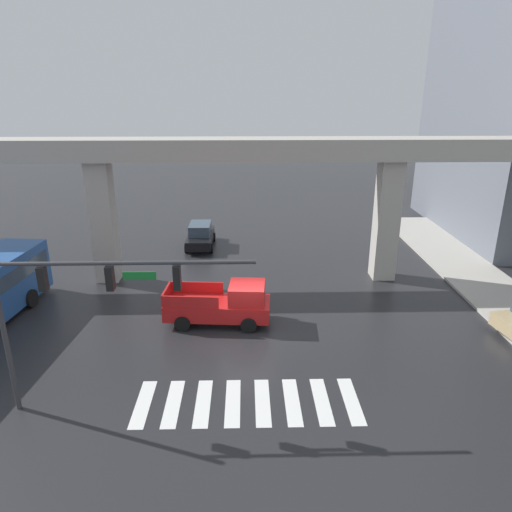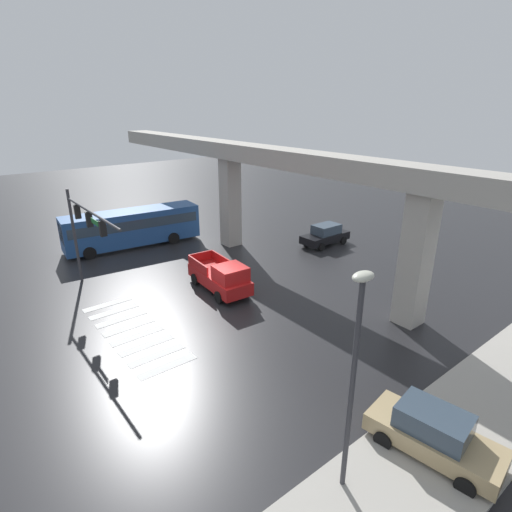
{
  "view_description": "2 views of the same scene",
  "coord_description": "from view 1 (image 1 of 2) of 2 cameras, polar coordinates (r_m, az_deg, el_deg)",
  "views": [
    {
      "loc": [
        -0.03,
        -19.88,
        10.98
      ],
      "look_at": [
        0.52,
        3.72,
        2.49
      ],
      "focal_mm": 32.94,
      "sensor_mm": 36.0,
      "label": 1
    },
    {
      "loc": [
        18.42,
        -11.81,
        11.17
      ],
      "look_at": [
        -0.93,
        3.52,
        1.84
      ],
      "focal_mm": 28.53,
      "sensor_mm": 36.0,
      "label": 2
    }
  ],
  "objects": [
    {
      "name": "pickup_truck",
      "position": [
        23.1,
        -3.94,
        -5.89
      ],
      "size": [
        5.23,
        2.37,
        2.08
      ],
      "color": "red",
      "rests_on": "ground"
    },
    {
      "name": "ground_plane",
      "position": [
        22.71,
        -1.1,
        -9.13
      ],
      "size": [
        120.0,
        120.0,
        0.0
      ],
      "primitive_type": "plane",
      "color": "#232326"
    },
    {
      "name": "sedan_black",
      "position": [
        34.38,
        -6.77,
        2.51
      ],
      "size": [
        1.98,
        4.31,
        1.72
      ],
      "color": "black",
      "rests_on": "ground"
    },
    {
      "name": "crosswalk_stripes",
      "position": [
        18.19,
        -1.01,
        -17.33
      ],
      "size": [
        8.25,
        2.8,
        0.01
      ],
      "color": "silver",
      "rests_on": "ground"
    },
    {
      "name": "traffic_signal_mast",
      "position": [
        16.71,
        -20.87,
        -4.19
      ],
      "size": [
        8.69,
        0.32,
        6.2
      ],
      "color": "#38383D",
      "rests_on": "ground"
    },
    {
      "name": "elevated_overpass",
      "position": [
        26.86,
        -1.28,
        11.44
      ],
      "size": [
        51.59,
        2.08,
        8.34
      ],
      "color": "#ADA89E",
      "rests_on": "ground"
    }
  ]
}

